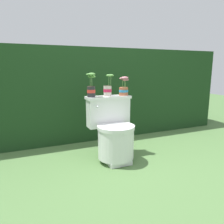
# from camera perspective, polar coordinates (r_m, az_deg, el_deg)

# --- Properties ---
(ground_plane) EXTENTS (12.00, 12.00, 0.00)m
(ground_plane) POSITION_cam_1_polar(r_m,az_deg,el_deg) (2.48, 2.75, -12.28)
(ground_plane) COLOR #4C703D
(hedge_backdrop) EXTENTS (4.05, 0.61, 1.27)m
(hedge_backdrop) POSITION_cam_1_polar(r_m,az_deg,el_deg) (3.25, -5.19, 4.96)
(hedge_backdrop) COLOR #193819
(hedge_backdrop) RESTS_ON ground
(toilet) EXTENTS (0.50, 0.50, 0.69)m
(toilet) POSITION_cam_1_polar(r_m,az_deg,el_deg) (2.38, 0.38, -5.34)
(toilet) COLOR silver
(toilet) RESTS_ON ground
(potted_plant_left) EXTENTS (0.11, 0.10, 0.26)m
(potted_plant_left) POSITION_cam_1_polar(r_m,az_deg,el_deg) (2.35, -5.46, 6.48)
(potted_plant_left) COLOR #262628
(potted_plant_left) RESTS_ON toilet
(potted_plant_midleft) EXTENTS (0.11, 0.09, 0.24)m
(potted_plant_midleft) POSITION_cam_1_polar(r_m,az_deg,el_deg) (2.43, -1.10, 6.06)
(potted_plant_midleft) COLOR beige
(potted_plant_midleft) RESTS_ON toilet
(potted_plant_middle) EXTENTS (0.11, 0.12, 0.21)m
(potted_plant_middle) POSITION_cam_1_polar(r_m,az_deg,el_deg) (2.50, 3.09, 6.22)
(potted_plant_middle) COLOR #9E5638
(potted_plant_middle) RESTS_ON toilet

